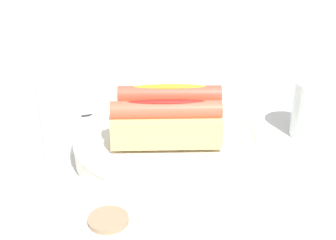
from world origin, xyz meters
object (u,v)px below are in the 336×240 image
object	(u,v)px
serving_bowl	(168,143)
hotdog_back	(166,124)
water_glass	(314,112)
hotdog_front	(170,107)
chopstick_near	(141,107)

from	to	relation	value
serving_bowl	hotdog_back	bearing A→B (deg)	75.52
water_glass	serving_bowl	bearing A→B (deg)	6.34
hotdog_front	hotdog_back	size ratio (longest dim) A/B	1.00
chopstick_near	serving_bowl	bearing A→B (deg)	87.64
serving_bowl	chopstick_near	size ratio (longest dim) A/B	1.25
hotdog_front	hotdog_back	distance (m)	0.05
hotdog_back	serving_bowl	bearing A→B (deg)	-104.48
hotdog_front	water_glass	world-z (taller)	hotdog_front
serving_bowl	hotdog_front	size ratio (longest dim) A/B	1.76
hotdog_front	hotdog_back	bearing A→B (deg)	75.52
hotdog_back	chopstick_near	size ratio (longest dim) A/B	0.71
hotdog_back	hotdog_front	bearing A→B (deg)	-104.48
hotdog_back	chopstick_near	distance (m)	0.21
hotdog_front	water_glass	bearing A→B (deg)	179.89
serving_bowl	hotdog_back	world-z (taller)	hotdog_back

